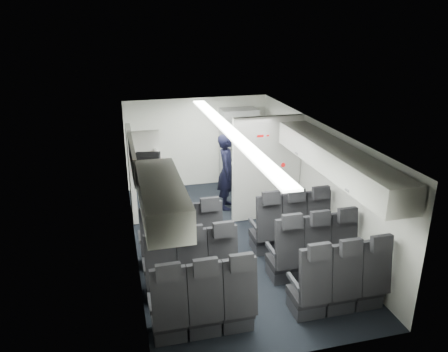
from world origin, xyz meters
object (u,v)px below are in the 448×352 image
seat_row_rear (274,296)px  carry_on_bag (148,161)px  galley_unit (238,148)px  flight_attendant (227,172)px  seat_row_mid (253,262)px  boarding_door (132,173)px  seat_row_front (237,235)px

seat_row_rear → carry_on_bag: (-1.44, 1.90, 1.43)m
galley_unit → flight_attendant: bearing=-116.5°
seat_row_mid → flight_attendant: size_ratio=2.02×
seat_row_mid → boarding_door: size_ratio=1.79×
carry_on_bag → galley_unit: bearing=64.4°
boarding_door → carry_on_bag: (0.20, -1.98, 0.87)m
seat_row_front → flight_attendant: bearing=80.5°
seat_row_rear → boarding_door: (-1.64, 3.89, 0.55)m
seat_row_front → flight_attendant: size_ratio=2.02×
seat_row_mid → carry_on_bag: (-1.44, 1.00, 1.43)m
seat_row_front → boarding_door: boarding_door is taller
boarding_door → carry_on_bag: carry_on_bag is taller
boarding_door → carry_on_bag: bearing=-84.1°
seat_row_mid → flight_attendant: bearing=83.4°
boarding_door → flight_attendant: (1.98, -0.06, -0.13)m
flight_attendant → carry_on_bag: 2.81m
seat_row_mid → carry_on_bag: 2.26m
seat_row_front → galley_unit: (0.95, 3.25, 0.55)m
seat_row_rear → boarding_door: bearing=112.9°
carry_on_bag → flight_attendant: bearing=58.9°
seat_row_rear → galley_unit: galley_unit is taller
galley_unit → seat_row_rear: bearing=-100.6°
seat_row_mid → seat_row_rear: size_ratio=1.00×
seat_row_front → seat_row_rear: size_ratio=1.00×
seat_row_front → flight_attendant: 2.10m
seat_row_rear → carry_on_bag: size_ratio=8.84×
seat_row_front → seat_row_mid: 0.90m
seat_row_rear → boarding_door: boarding_door is taller
galley_unit → carry_on_bag: (-2.39, -3.15, 0.88)m
boarding_door → flight_attendant: size_ratio=1.13×
seat_row_rear → boarding_door: 4.25m
seat_row_rear → carry_on_bag: 2.78m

